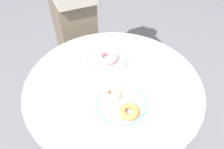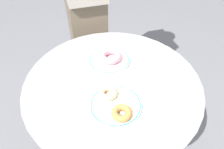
% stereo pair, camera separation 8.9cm
% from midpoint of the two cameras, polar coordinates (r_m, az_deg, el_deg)
% --- Properties ---
extents(cafe_table, '(0.78, 0.78, 0.77)m').
position_cam_midpoint_polar(cafe_table, '(1.06, 2.56, -10.79)').
color(cafe_table, '#999EA3').
rests_on(cafe_table, ground).
extents(plate_left, '(0.20, 0.20, 0.01)m').
position_cam_midpoint_polar(plate_left, '(0.97, 1.82, 4.10)').
color(plate_left, white).
rests_on(plate_left, cafe_table).
extents(plate_right, '(0.20, 0.20, 0.01)m').
position_cam_midpoint_polar(plate_right, '(0.79, 4.31, -8.85)').
color(plate_right, white).
rests_on(plate_right, cafe_table).
extents(donut_pink_frosted, '(0.15, 0.15, 0.03)m').
position_cam_midpoint_polar(donut_pink_frosted, '(0.96, 2.22, 5.15)').
color(donut_pink_frosted, pink).
rests_on(donut_pink_frosted, plate_left).
extents(donut_old_fashioned, '(0.10, 0.10, 0.03)m').
position_cam_midpoint_polar(donut_old_fashioned, '(0.74, 6.19, -11.14)').
color(donut_old_fashioned, '#BC7F42').
rests_on(donut_old_fashioned, plate_right).
extents(donut_glazed, '(0.11, 0.11, 0.03)m').
position_cam_midpoint_polar(donut_glazed, '(0.80, 1.96, -5.48)').
color(donut_glazed, '#E0B789').
rests_on(donut_glazed, plate_right).
extents(paper_napkin, '(0.14, 0.15, 0.01)m').
position_cam_midpoint_polar(paper_napkin, '(0.78, -3.88, -10.11)').
color(paper_napkin, white).
rests_on(paper_napkin, cafe_table).
extents(person_figure, '(0.45, 0.30, 1.70)m').
position_cam_midpoint_polar(person_figure, '(1.35, -6.06, 19.14)').
color(person_figure, brown).
rests_on(person_figure, ground).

